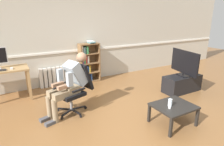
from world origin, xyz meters
The scene contains 12 objects.
ground_plane centered at (0.00, 0.00, 0.00)m, with size 18.00×18.00×0.00m, color brown.
back_wall centered at (0.00, 2.65, 1.35)m, with size 12.00×0.13×2.70m.
computer_mouse centered at (-1.73, 2.03, 0.77)m, with size 0.06×0.10×0.03m, color white.
bookshelf centered at (0.24, 2.44, 0.57)m, with size 0.58×0.29×1.20m.
radiator centered at (-0.73, 2.54, 0.27)m, with size 0.77×0.08×0.54m.
office_chair centered at (-0.65, 0.90, 0.53)m, with size 0.77×0.65×0.99m.
person_seated centered at (-0.80, 0.86, 0.65)m, with size 1.04×0.59×1.20m.
tv_stand centered at (2.04, 0.55, 0.21)m, with size 1.01×0.43×0.42m.
tv_screen centered at (2.05, 0.54, 0.76)m, with size 0.26×0.94×0.64m.
coffee_table centered at (0.68, -0.44, 0.33)m, with size 0.70×0.59×0.37m.
drinking_glass centered at (0.59, -0.43, 0.44)m, with size 0.07×0.07×0.13m, color silver.
spare_remote centered at (0.56, -0.45, 0.38)m, with size 0.04×0.15×0.02m, color white.
Camera 1 is at (-1.76, -2.53, 1.91)m, focal length 30.21 mm.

